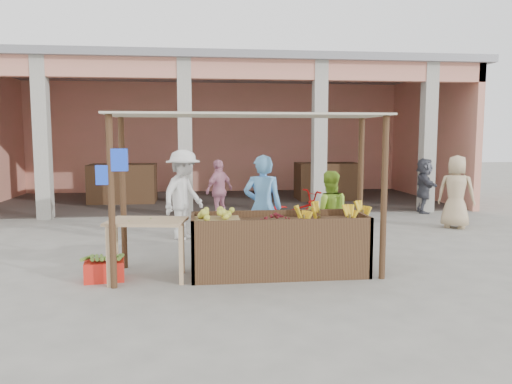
{
  "coord_description": "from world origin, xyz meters",
  "views": [
    {
      "loc": [
        -0.69,
        -7.26,
        2.07
      ],
      "look_at": [
        0.3,
        1.2,
        1.11
      ],
      "focal_mm": 35.0,
      "sensor_mm": 36.0,
      "label": 1
    }
  ],
  "objects": [
    {
      "name": "melon_tray",
      "position": [
        -0.42,
        -0.03,
        0.89
      ],
      "size": [
        0.66,
        0.58,
        0.18
      ],
      "color": "#997C4F",
      "rests_on": "fruit_stall"
    },
    {
      "name": "shopper_b",
      "position": [
        -0.18,
        4.83,
        0.8
      ],
      "size": [
        1.02,
        1.02,
        1.6
      ],
      "primitive_type": "imported",
      "rotation": [
        0.0,
        0.0,
        3.92
      ],
      "color": "#C77C94",
      "rests_on": "ground"
    },
    {
      "name": "market_building",
      "position": [
        0.05,
        8.93,
        2.7
      ],
      "size": [
        14.4,
        6.4,
        4.2
      ],
      "color": "#DF8675",
      "rests_on": "ground"
    },
    {
      "name": "shopper_c",
      "position": [
        5.06,
        3.24,
        0.91
      ],
      "size": [
        1.04,
        0.98,
        1.82
      ],
      "primitive_type": "imported",
      "rotation": [
        0.0,
        0.0,
        2.5
      ],
      "color": "tan",
      "rests_on": "ground"
    },
    {
      "name": "berry_heap",
      "position": [
        0.45,
        -0.04,
        0.87
      ],
      "size": [
        0.46,
        0.37,
        0.15
      ],
      "primitive_type": "ellipsoid",
      "color": "maroon",
      "rests_on": "fruit_stall"
    },
    {
      "name": "banana_heap",
      "position": [
        1.3,
        -0.02,
        0.91
      ],
      "size": [
        1.17,
        0.64,
        0.21
      ],
      "primitive_type": null,
      "color": "gold",
      "rests_on": "fruit_stall"
    },
    {
      "name": "produce_sacks",
      "position": [
        2.76,
        5.41,
        0.32
      ],
      "size": [
        0.84,
        0.52,
        0.64
      ],
      "color": "maroon",
      "rests_on": "ground"
    },
    {
      "name": "ground",
      "position": [
        0.0,
        0.0,
        0.0
      ],
      "size": [
        60.0,
        60.0,
        0.0
      ],
      "primitive_type": "plane",
      "color": "slate",
      "rests_on": "ground"
    },
    {
      "name": "vendor_blue",
      "position": [
        0.37,
        0.87,
        0.94
      ],
      "size": [
        0.79,
        0.64,
        1.88
      ],
      "primitive_type": "imported",
      "rotation": [
        0.0,
        0.0,
        2.96
      ],
      "color": "#5FA6EB",
      "rests_on": "ground"
    },
    {
      "name": "plantain_bundle",
      "position": [
        -2.04,
        -0.06,
        0.33
      ],
      "size": [
        0.44,
        0.31,
        0.09
      ],
      "primitive_type": null,
      "color": "olive",
      "rests_on": "red_crate"
    },
    {
      "name": "vendor_green",
      "position": [
        1.54,
        1.02,
        0.78
      ],
      "size": [
        0.81,
        0.54,
        1.55
      ],
      "primitive_type": "imported",
      "rotation": [
        0.0,
        0.0,
        2.98
      ],
      "color": "#98C933",
      "rests_on": "ground"
    },
    {
      "name": "papaya_pile",
      "position": [
        -1.43,
        -0.1,
        0.97
      ],
      "size": [
        0.65,
        0.37,
        0.19
      ],
      "primitive_type": null,
      "color": "#407F29",
      "rests_on": "side_table"
    },
    {
      "name": "fruit_stall",
      "position": [
        0.5,
        0.0,
        0.4
      ],
      "size": [
        2.6,
        0.95,
        0.8
      ],
      "primitive_type": "cube",
      "color": "#513720",
      "rests_on": "ground"
    },
    {
      "name": "side_table",
      "position": [
        -1.43,
        -0.1,
        0.73
      ],
      "size": [
        1.18,
        0.89,
        0.87
      ],
      "rotation": [
        0.0,
        0.0,
        -0.17
      ],
      "color": "tan",
      "rests_on": "ground"
    },
    {
      "name": "shopper_a",
      "position": [
        -0.98,
        2.72,
        0.97
      ],
      "size": [
        1.22,
        1.38,
        1.94
      ],
      "primitive_type": "imported",
      "rotation": [
        0.0,
        0.0,
        0.97
      ],
      "color": "silver",
      "rests_on": "ground"
    },
    {
      "name": "red_crate",
      "position": [
        -2.04,
        -0.06,
        0.14
      ],
      "size": [
        0.59,
        0.46,
        0.28
      ],
      "primitive_type": "cube",
      "rotation": [
        0.0,
        0.0,
        0.13
      ],
      "color": "red",
      "rests_on": "ground"
    },
    {
      "name": "motorcycle",
      "position": [
        1.04,
        2.09,
        0.53
      ],
      "size": [
        1.28,
        2.14,
        1.06
      ],
      "primitive_type": "imported",
      "rotation": [
        0.0,
        0.0,
        1.88
      ],
      "color": "#A10908",
      "rests_on": "ground"
    },
    {
      "name": "shopper_d",
      "position": [
        5.37,
        5.48,
        0.78
      ],
      "size": [
        0.97,
        1.54,
        1.56
      ],
      "primitive_type": "imported",
      "rotation": [
        0.0,
        0.0,
        1.29
      ],
      "color": "#454751",
      "rests_on": "ground"
    },
    {
      "name": "stall_awning",
      "position": [
        -0.01,
        0.06,
        1.98
      ],
      "size": [
        4.09,
        1.35,
        2.39
      ],
      "color": "#513720",
      "rests_on": "ground"
    }
  ]
}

